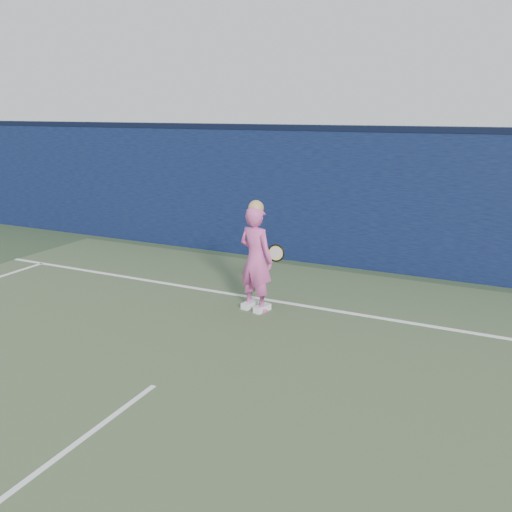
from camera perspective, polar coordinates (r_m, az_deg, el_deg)
The scene contains 6 objects.
ground at distance 5.43m, azimuth -17.22°, elevation -17.60°, with size 80.00×80.00×0.00m, color #32472C.
backstop_wall at distance 10.41m, azimuth 7.10°, elevation 6.07°, with size 24.00×0.40×2.50m, color black.
wall_cap at distance 10.29m, azimuth 7.35°, elevation 13.23°, with size 24.00×0.42×0.10m, color black.
player at distance 7.83m, azimuth 0.00°, elevation -0.28°, with size 0.65×0.51×1.64m.
racket at distance 8.18m, azimuth 1.96°, elevation 0.29°, with size 0.50×0.14×0.27m.
court_lines at distance 5.23m, azimuth -19.78°, elevation -19.05°, with size 11.00×12.04×0.01m.
Camera 1 is at (3.26, -3.25, 2.88)m, focal length 38.00 mm.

